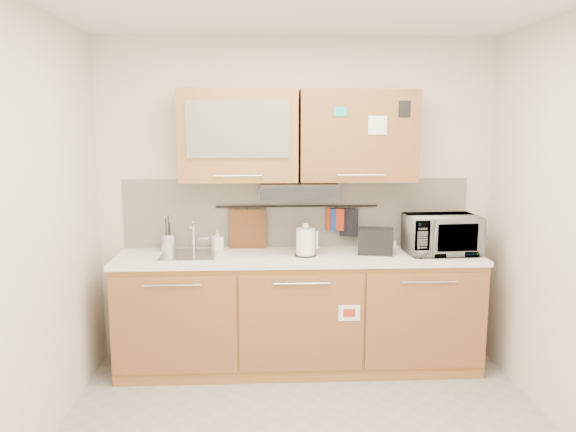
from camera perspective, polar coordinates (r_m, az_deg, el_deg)
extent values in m
plane|color=silver|center=(4.60, 0.88, 1.58)|extent=(3.20, 0.00, 3.20)
plane|color=silver|center=(3.37, -25.60, -2.17)|extent=(0.00, 3.00, 3.00)
cube|color=#B07F3E|center=(4.50, 1.10, -9.85)|extent=(2.80, 0.60, 0.88)
cube|color=black|center=(4.65, 1.08, -14.40)|extent=(2.80, 0.54, 0.10)
cube|color=#9C6437|center=(4.24, -11.53, -10.85)|extent=(0.91, 0.02, 0.74)
cylinder|color=silver|center=(4.12, -11.73, -6.92)|extent=(0.41, 0.01, 0.01)
cube|color=#9C6437|center=(4.20, 1.38, -10.86)|extent=(0.91, 0.02, 0.74)
cylinder|color=silver|center=(4.08, 1.43, -6.89)|extent=(0.41, 0.01, 0.01)
cube|color=#9C6437|center=(4.36, 13.91, -10.35)|extent=(0.91, 0.02, 0.74)
cylinder|color=silver|center=(4.25, 14.17, -6.52)|extent=(0.41, 0.01, 0.01)
cube|color=white|center=(4.36, 1.12, -4.18)|extent=(2.82, 0.62, 0.04)
cube|color=silver|center=(4.60, 0.89, 0.32)|extent=(2.80, 0.02, 0.56)
cube|color=#B07F3E|center=(4.37, -5.04, 8.12)|extent=(0.90, 0.35, 0.70)
cube|color=silver|center=(4.19, -5.15, 8.75)|extent=(0.76, 0.02, 0.42)
cube|color=#9C6437|center=(4.43, 7.05, 8.10)|extent=(0.90, 0.35, 0.70)
cube|color=white|center=(4.28, 9.09, 9.09)|extent=(0.14, 0.00, 0.14)
cube|color=black|center=(4.33, 1.09, 2.71)|extent=(0.60, 0.46, 0.10)
cube|color=silver|center=(4.40, -10.03, -4.02)|extent=(0.42, 0.40, 0.03)
cylinder|color=silver|center=(4.52, -9.57, -2.01)|extent=(0.03, 0.03, 0.24)
cylinder|color=silver|center=(4.43, -9.73, -0.95)|extent=(0.02, 0.18, 0.02)
cylinder|color=black|center=(4.55, 0.92, 0.99)|extent=(1.30, 0.02, 0.02)
cylinder|color=silver|center=(4.53, -12.02, -2.70)|extent=(0.12, 0.12, 0.14)
cylinder|color=black|center=(4.53, -12.27, -1.90)|extent=(0.01, 0.01, 0.27)
cylinder|color=black|center=(4.50, -11.89, -2.14)|extent=(0.01, 0.01, 0.24)
cylinder|color=black|center=(4.53, -12.01, -1.76)|extent=(0.01, 0.01, 0.29)
cylinder|color=black|center=(4.50, -12.25, -2.33)|extent=(0.01, 0.01, 0.21)
cylinder|color=white|center=(4.29, 1.80, -2.68)|extent=(0.19, 0.19, 0.21)
sphere|color=white|center=(4.27, 1.81, -1.02)|extent=(0.05, 0.05, 0.05)
cube|color=white|center=(4.33, 2.88, -2.44)|extent=(0.03, 0.03, 0.14)
cylinder|color=black|center=(4.32, 1.79, -3.96)|extent=(0.16, 0.16, 0.01)
cube|color=black|center=(4.41, 8.87, -2.54)|extent=(0.29, 0.21, 0.20)
cube|color=black|center=(4.39, 8.28, -1.34)|extent=(0.10, 0.13, 0.01)
cube|color=black|center=(4.39, 9.52, -1.37)|extent=(0.10, 0.13, 0.01)
imported|color=#999999|center=(4.53, 15.33, -1.81)|extent=(0.57, 0.40, 0.30)
imported|color=#999999|center=(4.50, -7.17, -2.46)|extent=(0.10, 0.10, 0.17)
cube|color=brown|center=(4.56, -4.11, -1.64)|extent=(0.30, 0.04, 0.37)
cube|color=navy|center=(4.59, 5.02, -0.38)|extent=(0.11, 0.03, 0.18)
cube|color=black|center=(4.60, 6.21, -0.66)|extent=(0.15, 0.08, 0.23)
cube|color=#B02F17|center=(4.58, 4.82, -0.36)|extent=(0.15, 0.06, 0.18)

